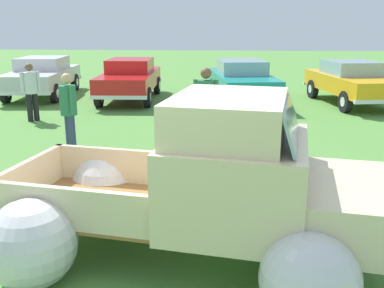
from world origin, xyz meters
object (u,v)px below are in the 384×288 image
(show_car_0, at_px, (42,75))
(show_car_2, at_px, (242,80))
(spectator_1, at_px, (69,108))
(vintage_pickup_truck, at_px, (213,197))
(spectator_0, at_px, (31,89))
(show_car_3, at_px, (352,81))
(show_car_1, at_px, (130,78))
(spectator_2, at_px, (206,103))

(show_car_0, distance_m, show_car_2, 7.41)
(show_car_2, xyz_separation_m, spectator_1, (-3.80, -6.37, 0.17))
(vintage_pickup_truck, relative_size, spectator_1, 2.90)
(vintage_pickup_truck, relative_size, spectator_0, 3.04)
(show_car_0, relative_size, show_car_3, 1.05)
(show_car_1, distance_m, spectator_0, 4.18)
(show_car_2, height_order, spectator_2, spectator_2)
(show_car_1, xyz_separation_m, spectator_1, (0.13, -6.61, 0.17))
(vintage_pickup_truck, bearing_deg, show_car_3, 76.59)
(spectator_2, bearing_deg, spectator_0, 63.12)
(spectator_2, bearing_deg, show_car_3, -39.17)
(show_car_2, xyz_separation_m, show_car_3, (3.69, -0.04, -0.00))
(vintage_pickup_truck, distance_m, spectator_0, 8.73)
(show_car_0, distance_m, spectator_0, 4.50)
(show_car_2, relative_size, spectator_2, 2.65)
(show_car_0, bearing_deg, vintage_pickup_truck, 25.12)
(show_car_1, xyz_separation_m, show_car_2, (3.93, -0.24, 0.00))
(show_car_1, relative_size, show_car_2, 0.97)
(show_car_2, distance_m, spectator_0, 6.83)
(vintage_pickup_truck, bearing_deg, show_car_1, 116.26)
(vintage_pickup_truck, distance_m, show_car_3, 11.29)
(show_car_0, height_order, spectator_1, spectator_1)
(vintage_pickup_truck, xyz_separation_m, show_car_1, (-3.23, 10.69, 0.02))
(show_car_2, distance_m, spectator_2, 5.96)
(vintage_pickup_truck, xyz_separation_m, show_car_0, (-6.66, 11.27, 0.03))
(vintage_pickup_truck, bearing_deg, show_car_2, 95.61)
(show_car_0, height_order, spectator_0, spectator_0)
(spectator_1, bearing_deg, vintage_pickup_truck, 87.65)
(show_car_1, bearing_deg, spectator_0, -30.76)
(show_car_0, xyz_separation_m, show_car_3, (11.05, -0.87, -0.00))
(show_car_2, bearing_deg, spectator_0, -68.79)
(show_car_3, height_order, spectator_1, spectator_1)
(vintage_pickup_truck, height_order, show_car_3, vintage_pickup_truck)
(show_car_3, xyz_separation_m, spectator_0, (-9.59, -3.39, 0.13))
(vintage_pickup_truck, distance_m, show_car_2, 10.47)
(vintage_pickup_truck, relative_size, spectator_2, 2.77)
(spectator_0, relative_size, spectator_2, 0.91)
(show_car_0, bearing_deg, show_car_3, 80.05)
(show_car_3, height_order, spectator_2, spectator_2)
(show_car_0, distance_m, show_car_1, 3.49)
(show_car_0, xyz_separation_m, spectator_2, (6.38, -6.70, 0.22))
(vintage_pickup_truck, distance_m, spectator_2, 4.59)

